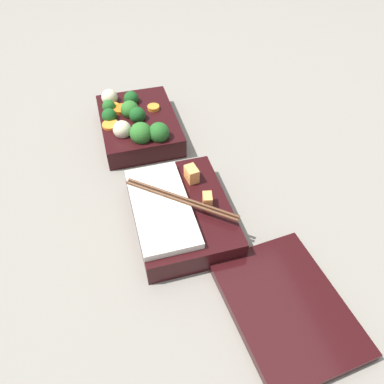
{
  "coord_description": "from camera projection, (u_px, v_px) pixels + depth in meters",
  "views": [
    {
      "loc": [
        0.54,
        -0.08,
        0.5
      ],
      "look_at": [
        0.11,
        0.04,
        0.04
      ],
      "focal_mm": 35.0,
      "sensor_mm": 36.0,
      "label": 1
    }
  ],
  "objects": [
    {
      "name": "ground_plane",
      "position": [
        159.0,
        170.0,
        0.73
      ],
      "size": [
        3.0,
        3.0,
        0.0
      ],
      "primitive_type": "plane",
      "color": "gray"
    },
    {
      "name": "bento_tray_vegetable",
      "position": [
        137.0,
        123.0,
        0.79
      ],
      "size": [
        0.21,
        0.16,
        0.08
      ],
      "color": "black",
      "rests_on": "ground_plane"
    },
    {
      "name": "bento_tray_rice",
      "position": [
        179.0,
        212.0,
        0.62
      ],
      "size": [
        0.21,
        0.16,
        0.07
      ],
      "color": "black",
      "rests_on": "ground_plane"
    },
    {
      "name": "bento_lid",
      "position": [
        286.0,
        306.0,
        0.52
      ],
      "size": [
        0.22,
        0.17,
        0.02
      ],
      "primitive_type": "cube",
      "rotation": [
        0.0,
        0.0,
        0.09
      ],
      "color": "black",
      "rests_on": "ground_plane"
    }
  ]
}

